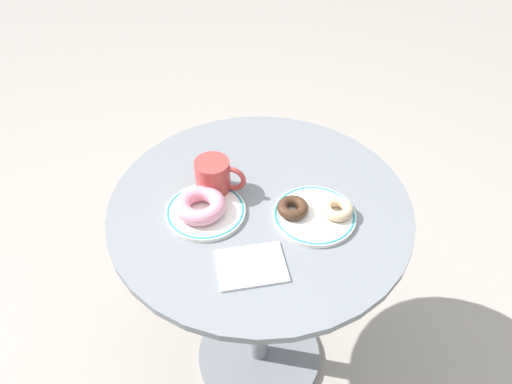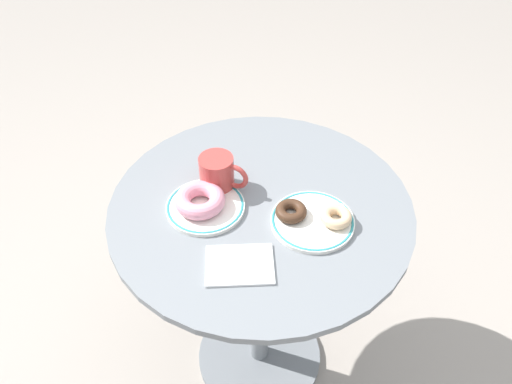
{
  "view_description": "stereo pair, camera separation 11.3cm",
  "coord_description": "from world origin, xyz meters",
  "px_view_note": "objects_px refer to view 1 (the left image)",
  "views": [
    {
      "loc": [
        0.01,
        -0.84,
        1.53
      ],
      "look_at": [
        -0.01,
        -0.01,
        0.76
      ],
      "focal_mm": 35.07,
      "sensor_mm": 36.0,
      "label": 1
    },
    {
      "loc": [
        0.12,
        -0.83,
        1.53
      ],
      "look_at": [
        -0.01,
        -0.01,
        0.76
      ],
      "focal_mm": 35.07,
      "sensor_mm": 36.0,
      "label": 2
    }
  ],
  "objects_px": {
    "donut_chocolate": "(293,208)",
    "plate_left": "(206,211)",
    "coffee_mug": "(214,177)",
    "donut_pink_frosted": "(200,205)",
    "donut_glazed": "(337,209)",
    "paper_napkin": "(251,266)",
    "cafe_table": "(260,266)",
    "plate_right": "(314,215)"
  },
  "relations": [
    {
      "from": "donut_chocolate",
      "to": "donut_pink_frosted",
      "type": "bearing_deg",
      "value": -178.89
    },
    {
      "from": "donut_glazed",
      "to": "plate_left",
      "type": "bearing_deg",
      "value": 179.45
    },
    {
      "from": "plate_left",
      "to": "coffee_mug",
      "type": "distance_m",
      "value": 0.09
    },
    {
      "from": "donut_chocolate",
      "to": "paper_napkin",
      "type": "bearing_deg",
      "value": -120.42
    },
    {
      "from": "donut_pink_frosted",
      "to": "donut_glazed",
      "type": "bearing_deg",
      "value": 0.46
    },
    {
      "from": "cafe_table",
      "to": "paper_napkin",
      "type": "bearing_deg",
      "value": -94.56
    },
    {
      "from": "donut_glazed",
      "to": "donut_chocolate",
      "type": "relative_size",
      "value": 1.0
    },
    {
      "from": "plate_right",
      "to": "donut_glazed",
      "type": "bearing_deg",
      "value": 4.56
    },
    {
      "from": "cafe_table",
      "to": "coffee_mug",
      "type": "relative_size",
      "value": 5.87
    },
    {
      "from": "plate_right",
      "to": "donut_chocolate",
      "type": "height_order",
      "value": "donut_chocolate"
    },
    {
      "from": "donut_chocolate",
      "to": "plate_right",
      "type": "bearing_deg",
      "value": -6.3
    },
    {
      "from": "donut_pink_frosted",
      "to": "donut_chocolate",
      "type": "xyz_separation_m",
      "value": [
        0.21,
        0.0,
        -0.01
      ]
    },
    {
      "from": "donut_glazed",
      "to": "paper_napkin",
      "type": "bearing_deg",
      "value": -141.53
    },
    {
      "from": "donut_glazed",
      "to": "donut_chocolate",
      "type": "distance_m",
      "value": 0.1
    },
    {
      "from": "plate_right",
      "to": "paper_napkin",
      "type": "height_order",
      "value": "plate_right"
    },
    {
      "from": "plate_left",
      "to": "plate_right",
      "type": "xyz_separation_m",
      "value": [
        0.25,
        -0.01,
        0.0
      ]
    },
    {
      "from": "plate_left",
      "to": "coffee_mug",
      "type": "xyz_separation_m",
      "value": [
        0.02,
        0.08,
        0.04
      ]
    },
    {
      "from": "plate_right",
      "to": "coffee_mug",
      "type": "xyz_separation_m",
      "value": [
        -0.23,
        0.08,
        0.04
      ]
    },
    {
      "from": "donut_glazed",
      "to": "coffee_mug",
      "type": "relative_size",
      "value": 0.59
    },
    {
      "from": "cafe_table",
      "to": "paper_napkin",
      "type": "xyz_separation_m",
      "value": [
        -0.02,
        -0.19,
        0.24
      ]
    },
    {
      "from": "paper_napkin",
      "to": "coffee_mug",
      "type": "height_order",
      "value": "coffee_mug"
    },
    {
      "from": "plate_left",
      "to": "plate_right",
      "type": "height_order",
      "value": "same"
    },
    {
      "from": "plate_right",
      "to": "donut_pink_frosted",
      "type": "distance_m",
      "value": 0.26
    },
    {
      "from": "cafe_table",
      "to": "plate_right",
      "type": "relative_size",
      "value": 3.77
    },
    {
      "from": "plate_right",
      "to": "cafe_table",
      "type": "bearing_deg",
      "value": 161.21
    },
    {
      "from": "plate_left",
      "to": "donut_chocolate",
      "type": "xyz_separation_m",
      "value": [
        0.2,
        -0.0,
        0.02
      ]
    },
    {
      "from": "cafe_table",
      "to": "coffee_mug",
      "type": "xyz_separation_m",
      "value": [
        -0.11,
        0.04,
        0.28
      ]
    },
    {
      "from": "donut_chocolate",
      "to": "coffee_mug",
      "type": "xyz_separation_m",
      "value": [
        -0.18,
        0.08,
        0.02
      ]
    },
    {
      "from": "plate_left",
      "to": "donut_pink_frosted",
      "type": "distance_m",
      "value": 0.03
    },
    {
      "from": "donut_pink_frosted",
      "to": "cafe_table",
      "type": "bearing_deg",
      "value": 16.9
    },
    {
      "from": "plate_left",
      "to": "donut_chocolate",
      "type": "bearing_deg",
      "value": -0.38
    },
    {
      "from": "donut_chocolate",
      "to": "plate_left",
      "type": "bearing_deg",
      "value": 179.62
    },
    {
      "from": "donut_pink_frosted",
      "to": "paper_napkin",
      "type": "distance_m",
      "value": 0.19
    },
    {
      "from": "donut_chocolate",
      "to": "coffee_mug",
      "type": "relative_size",
      "value": 0.59
    },
    {
      "from": "plate_right",
      "to": "donut_pink_frosted",
      "type": "relative_size",
      "value": 1.63
    },
    {
      "from": "plate_left",
      "to": "paper_napkin",
      "type": "relative_size",
      "value": 1.3
    },
    {
      "from": "cafe_table",
      "to": "donut_chocolate",
      "type": "bearing_deg",
      "value": -26.34
    },
    {
      "from": "donut_glazed",
      "to": "coffee_mug",
      "type": "bearing_deg",
      "value": 164.5
    },
    {
      "from": "plate_left",
      "to": "plate_right",
      "type": "relative_size",
      "value": 0.97
    },
    {
      "from": "plate_left",
      "to": "donut_glazed",
      "type": "distance_m",
      "value": 0.3
    },
    {
      "from": "cafe_table",
      "to": "plate_left",
      "type": "bearing_deg",
      "value": -164.09
    },
    {
      "from": "donut_pink_frosted",
      "to": "donut_glazed",
      "type": "relative_size",
      "value": 1.63
    }
  ]
}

